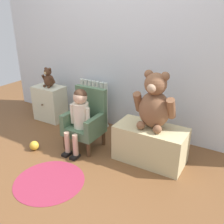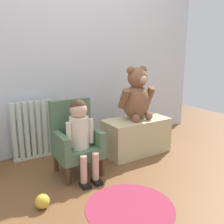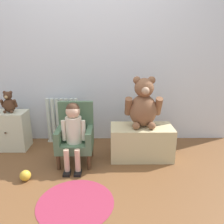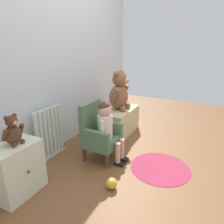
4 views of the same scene
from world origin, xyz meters
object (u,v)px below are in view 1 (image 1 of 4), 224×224
(floor_rug, at_px, (49,181))
(child_armchair, at_px, (86,120))
(low_bench, at_px, (150,144))
(toy_ball, at_px, (34,146))
(small_dresser, at_px, (50,103))
(large_teddy_bear, at_px, (154,104))
(child_figure, at_px, (80,112))
(radiator, at_px, (94,103))
(small_teddy_bear, at_px, (49,79))

(floor_rug, bearing_deg, child_armchair, 97.47)
(low_bench, bearing_deg, toy_ball, -158.43)
(low_bench, height_order, toy_ball, low_bench)
(small_dresser, distance_m, large_teddy_bear, 1.68)
(toy_ball, bearing_deg, child_figure, 33.10)
(radiator, distance_m, low_bench, 1.10)
(small_teddy_bear, relative_size, toy_ball, 2.50)
(large_teddy_bear, bearing_deg, small_teddy_bear, 171.78)
(radiator, relative_size, child_armchair, 0.90)
(floor_rug, bearing_deg, child_figure, 98.77)
(low_bench, height_order, large_teddy_bear, large_teddy_bear)
(small_teddy_bear, bearing_deg, low_bench, -8.87)
(small_dresser, relative_size, low_bench, 0.68)
(radiator, relative_size, small_dresser, 1.25)
(radiator, bearing_deg, floor_rug, -74.49)
(child_armchair, height_order, large_teddy_bear, large_teddy_bear)
(large_teddy_bear, bearing_deg, toy_ball, -157.86)
(small_dresser, bearing_deg, toy_ball, -59.43)
(child_armchair, relative_size, child_figure, 0.95)
(small_dresser, relative_size, floor_rug, 0.74)
(radiator, distance_m, small_dresser, 0.65)
(small_dresser, bearing_deg, low_bench, -8.85)
(radiator, xyz_separation_m, child_armchair, (0.25, -0.52, 0.01))
(small_dresser, distance_m, low_bench, 1.63)
(child_armchair, bearing_deg, floor_rug, -82.53)
(small_teddy_bear, distance_m, floor_rug, 1.52)
(child_armchair, height_order, floor_rug, child_armchair)
(radiator, bearing_deg, small_dresser, -162.59)
(child_figure, xyz_separation_m, toy_ball, (-0.44, -0.29, -0.40))
(large_teddy_bear, relative_size, toy_ball, 5.38)
(low_bench, relative_size, large_teddy_bear, 1.25)
(child_figure, height_order, large_teddy_bear, large_teddy_bear)
(large_teddy_bear, distance_m, small_teddy_bear, 1.62)
(radiator, bearing_deg, small_teddy_bear, -161.76)
(radiator, height_order, large_teddy_bear, large_teddy_bear)
(floor_rug, bearing_deg, large_teddy_bear, 50.86)
(small_teddy_bear, bearing_deg, toy_ball, -60.63)
(low_bench, xyz_separation_m, large_teddy_bear, (0.01, 0.02, 0.44))
(child_figure, relative_size, floor_rug, 1.08)
(child_armchair, xyz_separation_m, toy_ball, (-0.44, -0.39, -0.26))
(large_teddy_bear, relative_size, small_teddy_bear, 2.15)
(radiator, bearing_deg, toy_ball, -101.76)
(radiator, bearing_deg, large_teddy_bear, -23.01)
(child_figure, bearing_deg, large_teddy_bear, 14.81)
(radiator, xyz_separation_m, small_teddy_bear, (-0.59, -0.20, 0.30))
(small_dresser, distance_m, toy_ball, 0.86)
(child_armchair, relative_size, toy_ball, 6.34)
(small_dresser, height_order, small_teddy_bear, small_teddy_bear)
(child_armchair, distance_m, floor_rug, 0.79)
(child_figure, distance_m, toy_ball, 0.66)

